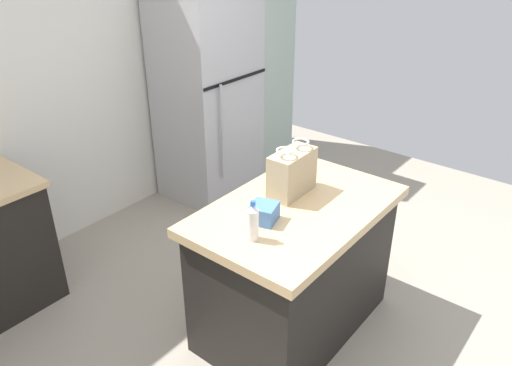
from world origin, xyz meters
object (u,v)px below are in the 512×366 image
kitchen_island (294,268)px  shopping_bag (292,172)px  refrigerator (208,97)px  bottle (253,222)px  small_box (264,213)px  tall_cabinet (253,70)px

kitchen_island → shopping_bag: size_ratio=3.95×
refrigerator → shopping_bag: refrigerator is taller
shopping_bag → bottle: (-0.52, -0.13, -0.04)m
kitchen_island → shopping_bag: shopping_bag is taller
refrigerator → small_box: size_ratio=12.71×
tall_cabinet → bottle: tall_cabinet is taller
refrigerator → bottle: refrigerator is taller
tall_cabinet → bottle: size_ratio=9.27×
kitchen_island → bottle: 0.68m
kitchen_island → bottle: (-0.42, -0.01, 0.54)m
kitchen_island → bottle: size_ratio=5.57×
kitchen_island → shopping_bag: (0.11, 0.12, 0.57)m
refrigerator → bottle: size_ratio=8.26×
shopping_bag → small_box: 0.37m
tall_cabinet → shopping_bag: tall_cabinet is taller
tall_cabinet → kitchen_island: bearing=-135.1°
tall_cabinet → bottle: (-2.10, -1.69, -0.06)m
kitchen_island → refrigerator: refrigerator is taller
tall_cabinet → small_box: (-1.92, -1.62, -0.11)m
tall_cabinet → bottle: bearing=-141.1°
refrigerator → shopping_bag: bearing=-120.5°
kitchen_island → small_box: bearing=167.5°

